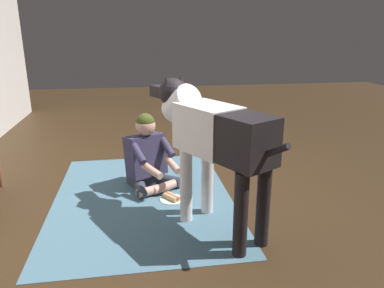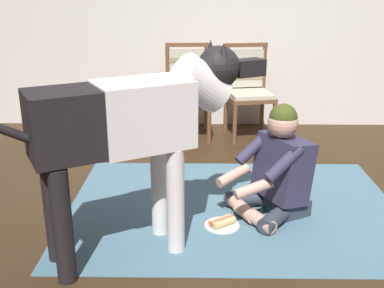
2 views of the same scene
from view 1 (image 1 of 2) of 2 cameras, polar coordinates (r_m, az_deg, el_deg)
ground_plane at (r=4.06m, az=-4.23°, el=-6.41°), size 14.52×14.52×0.00m
area_rug at (r=3.79m, az=-7.66°, el=-8.29°), size 2.42×1.76×0.01m
person_sitting_on_floor at (r=3.93m, az=-6.87°, el=-2.13°), size 0.70×0.63×0.81m
large_dog at (r=2.97m, az=3.21°, el=1.42°), size 1.48×0.89×1.25m
hot_dog_on_plate at (r=3.70m, az=-3.17°, el=-8.38°), size 0.24×0.24×0.06m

